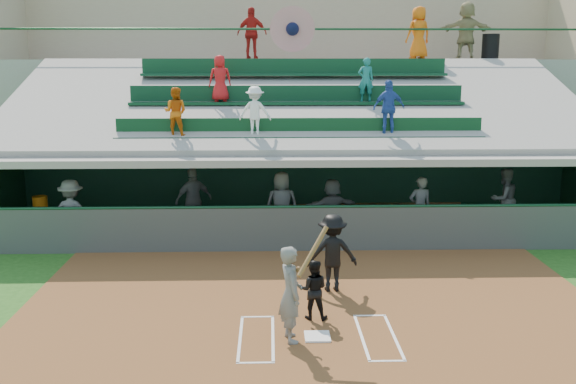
{
  "coord_description": "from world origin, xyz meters",
  "views": [
    {
      "loc": [
        -0.79,
        -10.06,
        4.62
      ],
      "look_at": [
        -0.39,
        3.5,
        1.8
      ],
      "focal_mm": 40.0,
      "sensor_mm": 36.0,
      "label": 1
    }
  ],
  "objects_px": {
    "home_plate": "(317,336)",
    "white_table": "(41,223)",
    "catcher": "(313,289)",
    "water_cooler": "(40,203)",
    "trash_bin": "(490,47)",
    "batter_at_plate": "(291,293)"
  },
  "relations": [
    {
      "from": "home_plate",
      "to": "white_table",
      "type": "xyz_separation_m",
      "value": [
        -6.82,
        6.48,
        0.35
      ]
    },
    {
      "from": "home_plate",
      "to": "catcher",
      "type": "distance_m",
      "value": 0.98
    },
    {
      "from": "catcher",
      "to": "white_table",
      "type": "xyz_separation_m",
      "value": [
        -6.8,
        5.66,
        -0.18
      ]
    },
    {
      "from": "water_cooler",
      "to": "trash_bin",
      "type": "xyz_separation_m",
      "value": [
        13.91,
        6.67,
        4.13
      ]
    },
    {
      "from": "batter_at_plate",
      "to": "trash_bin",
      "type": "xyz_separation_m",
      "value": [
        7.56,
        13.22,
        4.2
      ]
    },
    {
      "from": "batter_at_plate",
      "to": "water_cooler",
      "type": "relative_size",
      "value": 5.18
    },
    {
      "from": "water_cooler",
      "to": "trash_bin",
      "type": "relative_size",
      "value": 0.42
    },
    {
      "from": "batter_at_plate",
      "to": "catcher",
      "type": "distance_m",
      "value": 1.03
    },
    {
      "from": "trash_bin",
      "to": "white_table",
      "type": "bearing_deg",
      "value": -154.47
    },
    {
      "from": "white_table",
      "to": "home_plate",
      "type": "bearing_deg",
      "value": -34.55
    },
    {
      "from": "white_table",
      "to": "catcher",
      "type": "bearing_deg",
      "value": -30.79
    },
    {
      "from": "batter_at_plate",
      "to": "catcher",
      "type": "relative_size",
      "value": 1.78
    },
    {
      "from": "water_cooler",
      "to": "home_plate",
      "type": "bearing_deg",
      "value": -43.58
    },
    {
      "from": "home_plate",
      "to": "white_table",
      "type": "bearing_deg",
      "value": 136.44
    },
    {
      "from": "batter_at_plate",
      "to": "white_table",
      "type": "distance_m",
      "value": 9.16
    },
    {
      "from": "water_cooler",
      "to": "white_table",
      "type": "bearing_deg",
      "value": 144.18
    },
    {
      "from": "batter_at_plate",
      "to": "catcher",
      "type": "bearing_deg",
      "value": 64.5
    },
    {
      "from": "water_cooler",
      "to": "trash_bin",
      "type": "height_order",
      "value": "trash_bin"
    },
    {
      "from": "batter_at_plate",
      "to": "white_table",
      "type": "xyz_separation_m",
      "value": [
        -6.37,
        6.56,
        -0.46
      ]
    },
    {
      "from": "home_plate",
      "to": "batter_at_plate",
      "type": "height_order",
      "value": "batter_at_plate"
    },
    {
      "from": "home_plate",
      "to": "batter_at_plate",
      "type": "relative_size",
      "value": 0.22
    },
    {
      "from": "batter_at_plate",
      "to": "trash_bin",
      "type": "distance_m",
      "value": 15.8
    }
  ]
}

